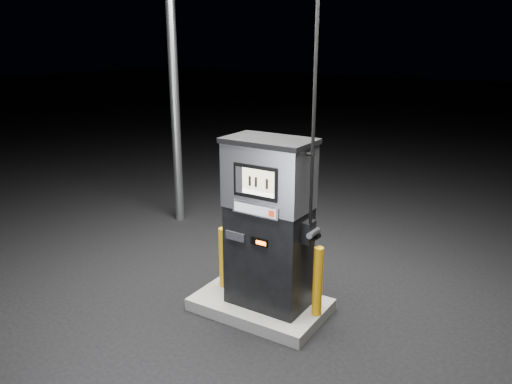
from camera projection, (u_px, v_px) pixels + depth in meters
The scene contains 5 objects.
ground at pixel (260, 310), 6.23m from camera, with size 80.00×80.00×0.00m, color black.
pump_island at pixel (260, 305), 6.21m from camera, with size 1.60×1.00×0.15m, color slate.
fuel_dispenser at pixel (269, 223), 5.80m from camera, with size 1.12×0.62×4.23m.
bollard_left at pixel (223, 258), 6.41m from camera, with size 0.11×0.11×0.80m, color orange.
bollard_right at pixel (318, 282), 5.72m from camera, with size 0.11×0.11×0.85m, color orange.
Camera 1 is at (2.88, -4.71, 3.24)m, focal length 35.00 mm.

